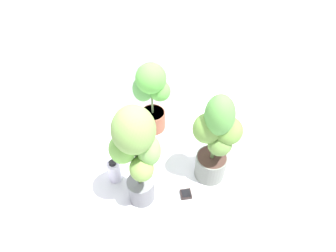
% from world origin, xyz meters
% --- Properties ---
extents(ground_plane, '(8.00, 8.00, 0.00)m').
position_xyz_m(ground_plane, '(0.00, 0.00, 0.00)').
color(ground_plane, silver).
rests_on(ground_plane, ground).
extents(mylar_back_wall, '(3.20, 0.01, 2.00)m').
position_xyz_m(mylar_back_wall, '(0.00, 0.86, 1.00)').
color(mylar_back_wall, silver).
rests_on(mylar_back_wall, ground).
extents(potted_plant_back_center, '(0.36, 0.27, 0.67)m').
position_xyz_m(potted_plant_back_center, '(0.01, 0.56, 0.39)').
color(potted_plant_back_center, '#98533C').
rests_on(potted_plant_back_center, ground).
extents(potted_plant_front_left, '(0.33, 0.32, 0.88)m').
position_xyz_m(potted_plant_front_left, '(-0.26, -0.10, 0.54)').
color(potted_plant_front_left, slate).
rests_on(potted_plant_front_left, ground).
extents(potted_plant_front_right, '(0.37, 0.30, 0.79)m').
position_xyz_m(potted_plant_front_right, '(0.29, -0.07, 0.43)').
color(potted_plant_front_right, slate).
rests_on(potted_plant_front_right, ground).
extents(hygrometer_box, '(0.09, 0.09, 0.03)m').
position_xyz_m(hygrometer_box, '(0.05, -0.19, 0.01)').
color(hygrometer_box, black).
rests_on(hygrometer_box, ground).
extents(nutrient_bottle, '(0.10, 0.10, 0.21)m').
position_xyz_m(nutrient_bottle, '(-0.42, 0.12, 0.10)').
color(nutrient_bottle, white).
rests_on(nutrient_bottle, ground).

